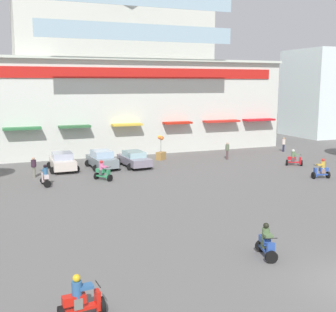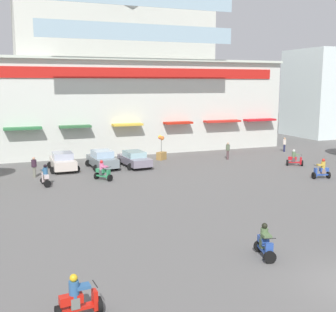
# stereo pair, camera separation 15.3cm
# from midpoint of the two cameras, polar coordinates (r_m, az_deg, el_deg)

# --- Properties ---
(ground_plane) EXTENTS (128.00, 128.00, 0.00)m
(ground_plane) POSITION_cam_midpoint_polar(r_m,az_deg,el_deg) (27.53, 4.69, -5.54)
(ground_plane) COLOR #605F5D
(colonial_building) EXTENTS (35.88, 15.43, 19.80)m
(colonial_building) POSITION_cam_midpoint_polar(r_m,az_deg,el_deg) (47.93, -7.26, 10.99)
(colonial_building) COLOR silver
(colonial_building) RESTS_ON ground
(flank_building_right) EXTENTS (8.84, 8.52, 11.80)m
(flank_building_right) POSITION_cam_midpoint_polar(r_m,az_deg,el_deg) (63.09, 20.51, 7.94)
(flank_building_right) COLOR silver
(flank_building_right) RESTS_ON ground
(parked_car_0) EXTENTS (2.43, 3.89, 1.53)m
(parked_car_0) POSITION_cam_midpoint_polar(r_m,az_deg,el_deg) (36.62, -13.88, -0.71)
(parked_car_0) COLOR beige
(parked_car_0) RESTS_ON ground
(parked_car_1) EXTENTS (2.58, 4.13, 1.56)m
(parked_car_1) POSITION_cam_midpoint_polar(r_m,az_deg,el_deg) (36.90, -8.74, -0.45)
(parked_car_1) COLOR gray
(parked_car_1) RESTS_ON ground
(parked_car_2) EXTENTS (2.56, 4.35, 1.39)m
(parked_car_2) POSITION_cam_midpoint_polar(r_m,az_deg,el_deg) (37.25, -4.43, -0.37)
(parked_car_2) COLOR gray
(parked_car_2) RESTS_ON ground
(scooter_rider_0) EXTENTS (0.83, 1.44, 1.48)m
(scooter_rider_0) POSITION_cam_midpoint_polar(r_m,az_deg,el_deg) (18.62, 13.16, -11.41)
(scooter_rider_0) COLOR black
(scooter_rider_0) RESTS_ON ground
(scooter_rider_1) EXTENTS (1.48, 1.18, 1.48)m
(scooter_rider_1) POSITION_cam_midpoint_polar(r_m,az_deg,el_deg) (39.25, 16.82, -0.40)
(scooter_rider_1) COLOR black
(scooter_rider_1) RESTS_ON ground
(scooter_rider_3) EXTENTS (1.29, 1.50, 1.54)m
(scooter_rider_3) POSITION_cam_midpoint_polar(r_m,az_deg,el_deg) (32.34, -8.66, -2.14)
(scooter_rider_3) COLOR black
(scooter_rider_3) RESTS_ON ground
(scooter_rider_4) EXTENTS (0.67, 1.40, 1.59)m
(scooter_rider_4) POSITION_cam_midpoint_polar(r_m,az_deg,el_deg) (31.48, -16.08, -2.71)
(scooter_rider_4) COLOR black
(scooter_rider_4) RESTS_ON ground
(scooter_rider_6) EXTENTS (1.42, 0.81, 1.58)m
(scooter_rider_6) POSITION_cam_midpoint_polar(r_m,az_deg,el_deg) (34.61, 20.15, -1.84)
(scooter_rider_6) COLOR black
(scooter_rider_6) RESTS_ON ground
(scooter_rider_7) EXTENTS (1.48, 0.64, 1.47)m
(scooter_rider_7) POSITION_cam_midpoint_polar(r_m,az_deg,el_deg) (14.20, -11.78, -18.44)
(scooter_rider_7) COLOR black
(scooter_rider_7) RESTS_ON ground
(pedestrian_0) EXTENTS (0.46, 0.46, 1.54)m
(pedestrian_0) POSITION_cam_midpoint_polar(r_m,az_deg,el_deg) (46.99, 15.54, 1.62)
(pedestrian_0) COLOR #212447
(pedestrian_0) RESTS_ON ground
(pedestrian_1) EXTENTS (0.40, 0.40, 1.68)m
(pedestrian_1) POSITION_cam_midpoint_polar(r_m,az_deg,el_deg) (41.02, 8.18, 0.84)
(pedestrian_1) COLOR #543D3F
(pedestrian_1) RESTS_ON ground
(pedestrian_2) EXTENTS (0.51, 0.51, 1.61)m
(pedestrian_2) POSITION_cam_midpoint_polar(r_m,az_deg,el_deg) (34.45, -17.51, -1.31)
(pedestrian_2) COLOR slate
(pedestrian_2) RESTS_ON ground
(balloon_vendor_cart) EXTENTS (1.08, 1.01, 2.34)m
(balloon_vendor_cart) POSITION_cam_midpoint_polar(r_m,az_deg,el_deg) (40.52, -0.80, 0.75)
(balloon_vendor_cart) COLOR #A1793F
(balloon_vendor_cart) RESTS_ON ground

